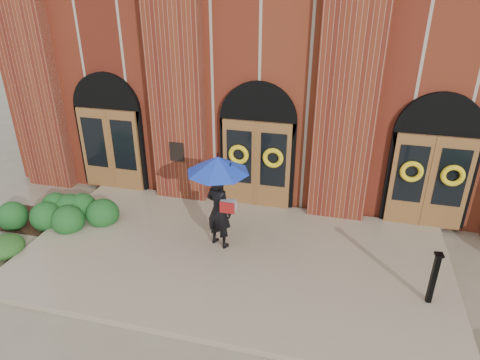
% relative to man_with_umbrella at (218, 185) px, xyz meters
% --- Properties ---
extents(ground, '(90.00, 90.00, 0.00)m').
position_rel_man_with_umbrella_xyz_m(ground, '(0.42, -0.50, -1.79)').
color(ground, gray).
rests_on(ground, ground).
extents(landing, '(10.00, 5.30, 0.15)m').
position_rel_man_with_umbrella_xyz_m(landing, '(0.42, -0.35, -1.71)').
color(landing, gray).
rests_on(landing, ground).
extents(church_building, '(16.20, 12.53, 7.00)m').
position_rel_man_with_umbrella_xyz_m(church_building, '(0.42, 8.29, 1.71)').
color(church_building, maroon).
rests_on(church_building, ground).
extents(man_with_umbrella, '(1.91, 1.91, 2.34)m').
position_rel_man_with_umbrella_xyz_m(man_with_umbrella, '(0.00, 0.00, 0.00)').
color(man_with_umbrella, black).
rests_on(man_with_umbrella, landing).
extents(metal_post, '(0.18, 0.18, 1.17)m').
position_rel_man_with_umbrella_xyz_m(metal_post, '(4.72, -0.91, -1.02)').
color(metal_post, black).
rests_on(metal_post, landing).
extents(hedge_wall_left, '(2.80, 1.12, 0.72)m').
position_rel_man_with_umbrella_xyz_m(hedge_wall_left, '(-4.78, 0.00, -1.43)').
color(hedge_wall_left, '#18491A').
rests_on(hedge_wall_left, ground).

